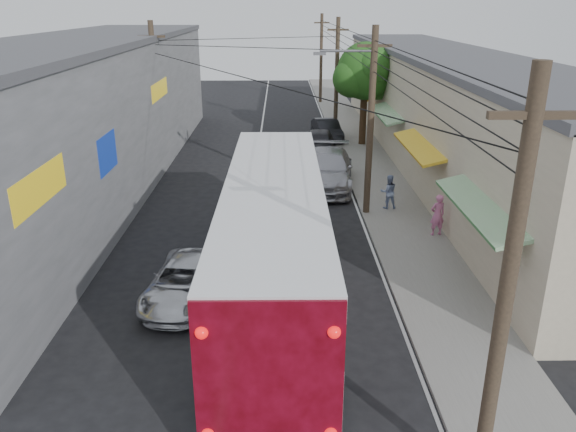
% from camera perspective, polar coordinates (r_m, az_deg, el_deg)
% --- Properties ---
extents(ground, '(120.00, 120.00, 0.00)m').
position_cam_1_polar(ground, '(13.60, -6.93, -19.52)').
color(ground, black).
rests_on(ground, ground).
extents(sidewalk, '(3.00, 80.00, 0.12)m').
position_cam_1_polar(sidewalk, '(31.95, 8.44, 4.70)').
color(sidewalk, slate).
rests_on(sidewalk, ground).
extents(building_right, '(7.09, 40.00, 6.25)m').
position_cam_1_polar(building_right, '(34.17, 15.77, 10.52)').
color(building_right, beige).
rests_on(building_right, ground).
extents(building_left, '(7.20, 36.00, 7.25)m').
position_cam_1_polar(building_left, '(30.42, -20.09, 9.83)').
color(building_left, gray).
rests_on(building_left, ground).
extents(utility_poles, '(11.80, 45.28, 8.00)m').
position_cam_1_polar(utility_poles, '(31.04, 2.44, 12.13)').
color(utility_poles, '#473828').
rests_on(utility_poles, ground).
extents(street_tree, '(4.40, 4.00, 6.60)m').
position_cam_1_polar(street_tree, '(36.97, 7.95, 14.19)').
color(street_tree, '#3F2B19').
rests_on(street_tree, ground).
extents(coach_bus, '(3.22, 13.73, 3.95)m').
position_cam_1_polar(coach_bus, '(16.96, -1.42, -2.60)').
color(coach_bus, white).
rests_on(coach_bus, ground).
extents(jeepney, '(2.50, 4.61, 1.23)m').
position_cam_1_polar(jeepney, '(17.98, -10.49, -6.58)').
color(jeepney, silver).
rests_on(jeepney, ground).
extents(parked_suv, '(3.17, 6.39, 1.78)m').
position_cam_1_polar(parked_suv, '(28.66, 4.04, 4.75)').
color(parked_suv, '#A5A5AD').
rests_on(parked_suv, ground).
extents(parked_car_mid, '(2.21, 4.70, 1.55)m').
position_cam_1_polar(parked_car_mid, '(34.75, 3.20, 7.41)').
color(parked_car_mid, '#232327').
rests_on(parked_car_mid, ground).
extents(parked_car_far, '(2.06, 4.48, 1.42)m').
position_cam_1_polar(parked_car_far, '(38.85, 3.98, 8.72)').
color(parked_car_far, black).
rests_on(parked_car_far, ground).
extents(pedestrian_near, '(0.69, 0.54, 1.69)m').
position_cam_1_polar(pedestrian_near, '(22.91, 14.94, 0.11)').
color(pedestrian_near, '#CB6B9E').
rests_on(pedestrian_near, sidewalk).
extents(pedestrian_far, '(0.80, 0.65, 1.55)m').
position_cam_1_polar(pedestrian_far, '(25.53, 10.18, 2.45)').
color(pedestrian_far, '#8092BB').
rests_on(pedestrian_far, sidewalk).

